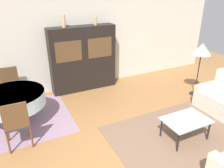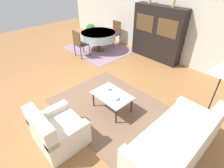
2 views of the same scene
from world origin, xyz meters
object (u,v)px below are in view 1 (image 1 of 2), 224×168
object	(u,v)px
coffee_table	(186,121)
display_cabinet	(83,59)
dining_chair_near	(17,122)
bowl	(195,118)
dining_table	(13,99)
cup	(176,119)
vase_tall	(63,21)
dining_chair_far	(10,85)
floor_lamp	(202,50)
vase_short	(95,21)

from	to	relation	value
coffee_table	display_cabinet	xyz separation A→B (m)	(-1.02, 3.18, 0.53)
dining_chair_near	bowl	distance (m)	3.43
dining_table	dining_chair_near	world-z (taller)	dining_chair_near
coffee_table	cup	xyz separation A→B (m)	(-0.20, 0.07, 0.08)
coffee_table	vase_tall	xyz separation A→B (m)	(-1.49, 3.18, 1.62)
dining_chair_near	dining_chair_far	distance (m)	1.84
dining_chair_far	vase_tall	xyz separation A→B (m)	(1.54, 0.14, 1.45)
bowl	floor_lamp	bearing A→B (deg)	43.31
bowl	cup	bearing A→B (deg)	159.32
dining_table	vase_tall	bearing A→B (deg)	34.62
bowl	vase_tall	size ratio (longest dim) A/B	0.49
vase_tall	vase_short	xyz separation A→B (m)	(0.89, 0.00, -0.04)
cup	vase_short	bearing A→B (deg)	97.31
dining_table	dining_chair_near	distance (m)	0.92
display_cabinet	vase_short	xyz separation A→B (m)	(0.42, 0.00, 1.05)
dining_chair_near	floor_lamp	xyz separation A→B (m)	(4.72, 0.19, 0.73)
coffee_table	dining_chair_near	world-z (taller)	dining_chair_near
vase_tall	dining_chair_far	bearing A→B (deg)	-174.64
vase_short	dining_chair_near	bearing A→B (deg)	-140.83
coffee_table	display_cabinet	bearing A→B (deg)	107.74
cup	dining_table	bearing A→B (deg)	144.22
dining_chair_near	dining_chair_far	bearing A→B (deg)	90.00
bowl	vase_tall	distance (m)	3.95
dining_table	floor_lamp	xyz separation A→B (m)	(4.72, -0.73, 0.69)
dining_table	vase_short	size ratio (longest dim) A/B	5.89
dining_table	dining_chair_near	xyz separation A→B (m)	(-0.00, -0.92, -0.04)
coffee_table	dining_chair_far	xyz separation A→B (m)	(-3.03, 3.03, 0.17)
coffee_table	bowl	bearing A→B (deg)	-20.87
floor_lamp	cup	bearing A→B (deg)	-145.43
display_cabinet	cup	size ratio (longest dim) A/B	21.61
bowl	vase_tall	world-z (taller)	vase_tall
dining_chair_far	vase_tall	distance (m)	2.12
cup	coffee_table	bearing A→B (deg)	-20.52
cup	vase_short	distance (m)	3.47
floor_lamp	vase_tall	xyz separation A→B (m)	(-3.19, 1.80, 0.73)
display_cabinet	bowl	world-z (taller)	display_cabinet
display_cabinet	bowl	size ratio (longest dim) A/B	12.17
floor_lamp	display_cabinet	bearing A→B (deg)	146.49
display_cabinet	dining_chair_far	size ratio (longest dim) A/B	1.90
floor_lamp	vase_tall	distance (m)	3.73
coffee_table	dining_table	size ratio (longest dim) A/B	0.65
dining_chair_near	vase_tall	xyz separation A→B (m)	(1.54, 1.98, 1.45)
cup	dining_chair_near	bearing A→B (deg)	158.39
coffee_table	dining_table	xyz separation A→B (m)	(-3.03, 2.11, 0.20)
dining_table	vase_short	bearing A→B (deg)	23.61
dining_table	dining_chair_near	bearing A→B (deg)	-90.00
coffee_table	cup	bearing A→B (deg)	159.48
display_cabinet	dining_chair_far	world-z (taller)	display_cabinet
display_cabinet	floor_lamp	xyz separation A→B (m)	(2.71, -1.79, 0.37)
coffee_table	cup	distance (m)	0.23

